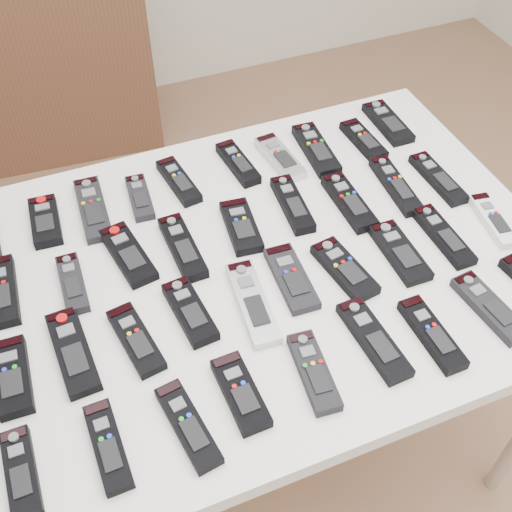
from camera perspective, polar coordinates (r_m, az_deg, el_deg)
name	(u,v)px	position (r m, az deg, el deg)	size (l,w,h in m)	color
ground	(302,451)	(1.96, 4.09, -16.93)	(4.00, 4.00, 0.00)	#8B6746
table	(256,281)	(1.37, 0.00, -2.19)	(1.25, 0.88, 0.78)	white
remote_1	(45,221)	(1.47, -18.22, 2.95)	(0.06, 0.15, 0.02)	black
remote_2	(93,209)	(1.47, -14.30, 4.06)	(0.06, 0.20, 0.02)	black
remote_3	(140,198)	(1.48, -10.28, 5.13)	(0.04, 0.14, 0.02)	black
remote_4	(179,181)	(1.50, -6.88, 6.62)	(0.05, 0.16, 0.02)	black
remote_5	(238,163)	(1.54, -1.62, 8.24)	(0.05, 0.16, 0.02)	black
remote_6	(280,158)	(1.56, 2.15, 8.70)	(0.05, 0.17, 0.02)	#B7B7BC
remote_7	(316,149)	(1.59, 5.36, 9.41)	(0.06, 0.19, 0.02)	black
remote_8	(363,140)	(1.64, 9.52, 10.12)	(0.05, 0.16, 0.02)	black
remote_9	(388,123)	(1.71, 11.64, 11.53)	(0.06, 0.17, 0.02)	black
remote_10	(2,292)	(1.36, -21.68, -2.96)	(0.06, 0.17, 0.02)	black
remote_11	(73,284)	(1.33, -15.99, -2.38)	(0.04, 0.15, 0.02)	black
remote_12	(128,254)	(1.36, -11.29, 0.15)	(0.06, 0.17, 0.02)	black
remote_13	(183,247)	(1.35, -6.54, 0.78)	(0.05, 0.18, 0.02)	black
remote_14	(241,226)	(1.39, -1.32, 2.65)	(0.06, 0.15, 0.02)	black
remote_15	(292,204)	(1.44, 3.26, 4.61)	(0.05, 0.18, 0.02)	black
remote_16	(349,202)	(1.45, 8.27, 4.77)	(0.05, 0.18, 0.02)	black
remote_17	(396,185)	(1.52, 12.30, 6.15)	(0.05, 0.19, 0.02)	black
remote_18	(438,179)	(1.56, 15.88, 6.64)	(0.05, 0.18, 0.02)	black
remote_19	(12,377)	(1.23, -20.83, -10.00)	(0.06, 0.16, 0.02)	black
remote_20	(73,351)	(1.23, -15.96, -8.16)	(0.06, 0.19, 0.02)	black
remote_21	(136,339)	(1.22, -10.63, -7.31)	(0.05, 0.16, 0.02)	black
remote_22	(190,311)	(1.24, -5.89, -4.93)	(0.05, 0.16, 0.02)	black
remote_23	(253,303)	(1.25, -0.30, -4.17)	(0.05, 0.21, 0.02)	#B7B7BC
remote_24	(291,278)	(1.29, 3.16, -1.98)	(0.06, 0.17, 0.02)	black
remote_25	(345,269)	(1.31, 7.88, -1.18)	(0.06, 0.16, 0.02)	black
remote_26	(400,252)	(1.37, 12.67, 0.32)	(0.06, 0.17, 0.02)	black
remote_27	(443,236)	(1.42, 16.32, 1.72)	(0.05, 0.18, 0.02)	black
remote_28	(493,220)	(1.49, 20.35, 3.00)	(0.04, 0.16, 0.02)	silver
remote_29	(21,472)	(1.13, -20.16, -17.59)	(0.05, 0.15, 0.02)	black
remote_30	(108,446)	(1.11, -13.02, -16.14)	(0.05, 0.16, 0.02)	black
remote_31	(188,425)	(1.11, -6.05, -14.73)	(0.05, 0.17, 0.02)	black
remote_32	(241,393)	(1.13, -1.38, -12.05)	(0.06, 0.15, 0.02)	black
remote_33	(314,372)	(1.16, 5.17, -10.21)	(0.05, 0.16, 0.02)	black
remote_34	(374,339)	(1.21, 10.43, -7.31)	(0.05, 0.19, 0.02)	black
remote_35	(432,334)	(1.24, 15.37, -6.71)	(0.05, 0.17, 0.02)	black
remote_36	(490,307)	(1.32, 20.05, -4.31)	(0.05, 0.17, 0.02)	black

